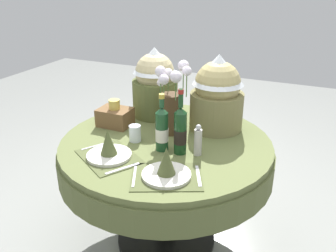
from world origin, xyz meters
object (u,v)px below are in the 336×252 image
Objects in this scene: wine_bottle_left at (180,130)px; woven_basket_side_left at (115,116)px; wine_bottle_centre at (162,129)px; place_setting_right at (166,168)px; tumbler_near_right at (135,133)px; dining_table at (166,160)px; flower_vase at (171,102)px; gift_tub_back_right at (217,91)px; place_setting_left at (109,149)px; gift_tub_back_left at (155,80)px; pepper_mill at (198,141)px.

wine_bottle_left is 0.56m from woven_basket_side_left.
place_setting_right is at bearing -61.20° from wine_bottle_centre.
dining_table is at bearing 24.98° from tumbler_near_right.
flower_vase is at bearing 5.30° from woven_basket_side_left.
tumbler_near_right is 0.56m from gift_tub_back_right.
place_setting_right is (0.17, -0.37, 0.18)m from dining_table.
wine_bottle_centre is at bearing 41.01° from place_setting_left.
flower_vase is 0.30m from gift_tub_back_right.
dining_table is 3.02× the size of place_setting_right.
place_setting_left is 0.37m from place_setting_right.
dining_table is 0.28m from wine_bottle_centre.
tumbler_near_right is (-0.30, 0.03, -0.09)m from wine_bottle_left.
place_setting_left is at bearing -63.17° from woven_basket_side_left.
flower_vase is at bearing 66.85° from place_setting_left.
gift_tub_back_left reaches higher than dining_table.
wine_bottle_centre reaches higher than place_setting_left.
gift_tub_back_left is (-0.04, 0.65, 0.20)m from place_setting_left.
place_setting_right is 0.30m from wine_bottle_centre.
wine_bottle_left is 1.12× the size of wine_bottle_centre.
place_setting_left is 0.48m from pepper_mill.
place_setting_left is 1.31× the size of wine_bottle_centre.
dining_table is 0.35m from flower_vase.
place_setting_left is 2.40× the size of pepper_mill.
flower_vase is 2.48× the size of pepper_mill.
gift_tub_back_right is 2.29× the size of woven_basket_side_left.
wine_bottle_left is at bearing -51.06° from gift_tub_back_left.
place_setting_left is at bearing 170.73° from place_setting_right.
flower_vase reaches higher than wine_bottle_left.
gift_tub_back_right is at bearing 54.45° from dining_table.
flower_vase is at bearing -140.68° from gift_tub_back_right.
flower_vase is 0.32m from gift_tub_back_left.
place_setting_right is 0.27m from wine_bottle_left.
wine_bottle_left is (-0.03, 0.26, 0.09)m from place_setting_right.
wine_bottle_centre is at bearing -78.92° from flower_vase.
pepper_mill is at bearing -2.20° from tumbler_near_right.
flower_vase reaches higher than place_setting_left.
wine_bottle_left is 0.78× the size of gift_tub_back_left.
wine_bottle_left is at bearing -100.92° from gift_tub_back_right.
gift_tub_back_left is at bearing 136.66° from pepper_mill.
gift_tub_back_right is (0.08, 0.40, 0.11)m from wine_bottle_left.
tumbler_near_right is at bearing 173.65° from wine_bottle_left.
flower_vase is at bearing 124.38° from wine_bottle_left.
pepper_mill is (0.24, -0.20, -0.12)m from flower_vase.
place_setting_left is 0.68m from gift_tub_back_left.
place_setting_right is 1.28× the size of wine_bottle_centre.
place_setting_right is 0.71m from woven_basket_side_left.
wine_bottle_centre is 0.21m from pepper_mill.
woven_basket_side_left is (-0.62, 0.17, -0.02)m from pepper_mill.
place_setting_left is 2.08× the size of woven_basket_side_left.
wine_bottle_centre is (-0.11, -0.01, -0.01)m from wine_bottle_left.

